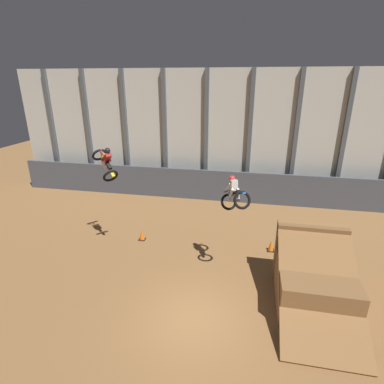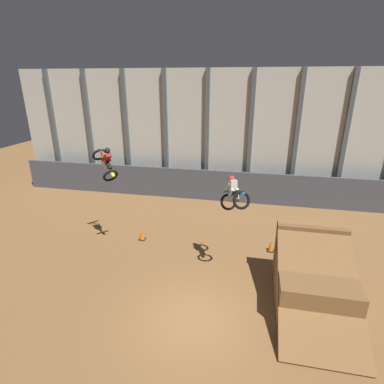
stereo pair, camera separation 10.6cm
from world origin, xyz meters
The scene contains 8 objects.
ground_plane centered at (0.00, 0.00, 0.00)m, with size 60.00×60.00×0.00m, color olive.
arena_back_wall centered at (0.00, 12.84, 4.50)m, with size 32.00×0.40×9.01m.
lower_barrier centered at (0.00, 11.76, 1.12)m, with size 31.36×0.20×2.24m.
dirt_ramp centered at (4.35, 2.02, 0.96)m, with size 2.78×4.77×2.82m.
rider_bike_left_air centered at (-5.01, 4.16, 4.61)m, with size 1.73×1.65×1.70m.
rider_bike_right_air centered at (1.10, 3.18, 3.75)m, with size 1.42×1.82×1.66m.
traffic_cone_near_ramp centered at (2.99, 5.43, 0.28)m, with size 0.36×0.36×0.58m.
traffic_cone_arena_edge centered at (-3.88, 5.25, 0.28)m, with size 0.36×0.36×0.58m.
Camera 1 is at (1.60, -8.43, 8.20)m, focal length 28.00 mm.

